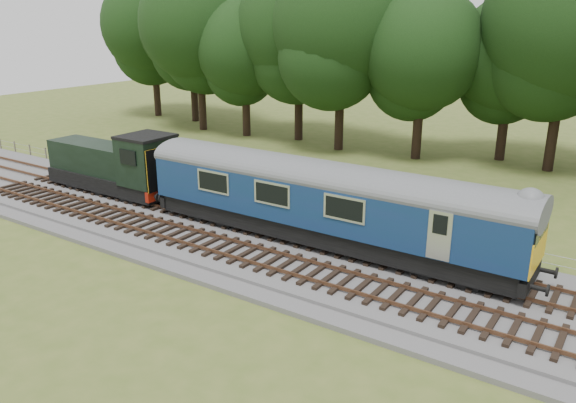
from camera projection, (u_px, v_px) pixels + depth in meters
The scene contains 9 objects.
ground at pixel (243, 243), 26.46m from camera, with size 120.00×120.00×0.00m, color #4B5F23.
ballast at pixel (243, 240), 26.40m from camera, with size 70.00×7.00×0.35m, color #4C4C4F.
track_north at pixel (260, 226), 27.43m from camera, with size 67.20×2.40×0.21m.
track_south at pixel (221, 246), 25.07m from camera, with size 67.20×2.40×0.21m.
fence at pixel (295, 217), 30.01m from camera, with size 64.00×0.12×1.00m, color #6B6054, non-canonical shape.
tree_line at pixel (417, 154), 43.83m from camera, with size 70.00×8.00×18.00m, color black, non-canonical shape.
dmu_railcar at pixel (324, 196), 24.88m from camera, with size 18.05×2.86×3.88m.
shunter_loco at pixel (115, 166), 32.43m from camera, with size 8.91×2.60×3.38m.
worker at pixel (179, 197), 29.06m from camera, with size 0.67×0.44×1.85m, color #EC5B0C.
Camera 1 is at (15.39, -19.19, 10.17)m, focal length 35.00 mm.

